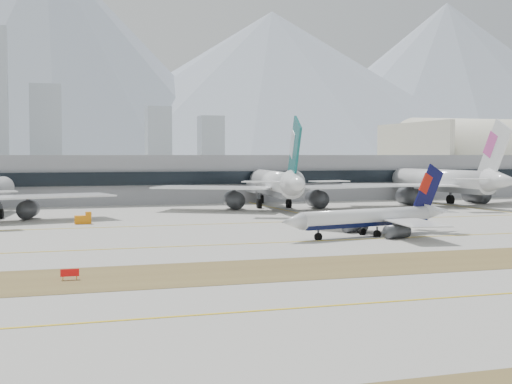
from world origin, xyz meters
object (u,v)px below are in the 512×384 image
object	(u,v)px
hangar	(505,190)
widebody_china_air	(441,182)
terminal	(148,178)
taxiing_airliner	(373,218)
widebody_cathay	(275,185)

from	to	relation	value
hangar	widebody_china_air	bearing A→B (deg)	-137.98
terminal	widebody_china_air	bearing A→B (deg)	-28.44
widebody_china_air	terminal	world-z (taller)	widebody_china_air
taxiing_airliner	hangar	bearing A→B (deg)	-147.93
widebody_cathay	taxiing_airliner	bearing A→B (deg)	-176.32
taxiing_airliner	hangar	xyz separation A→B (m)	(131.05, 135.52, -3.11)
hangar	taxiing_airliner	bearing A→B (deg)	-134.04
widebody_cathay	terminal	world-z (taller)	widebody_cathay
terminal	hangar	bearing A→B (deg)	7.43
widebody_china_air	hangar	world-z (taller)	hangar
taxiing_airliner	widebody_cathay	bearing A→B (deg)	-107.92
terminal	hangar	distance (m)	156.05
hangar	widebody_cathay	bearing A→B (deg)	-152.38
widebody_china_air	terminal	size ratio (longest dim) A/B	0.25
taxiing_airliner	terminal	distance (m)	117.81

